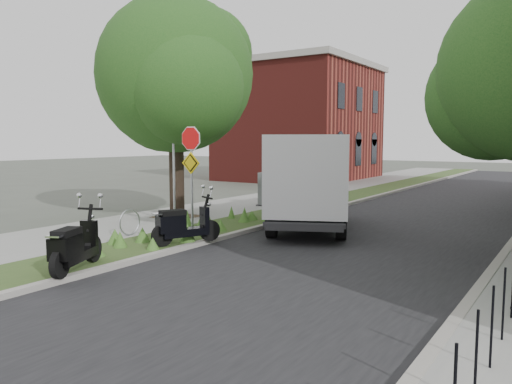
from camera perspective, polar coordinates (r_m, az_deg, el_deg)
ground at (r=13.33m, az=-4.37°, el=-6.28°), size 120.00×120.00×0.00m
sidewalk_near at (r=23.86m, az=2.32°, el=-0.72°), size 3.50×60.00×0.12m
verge at (r=22.57m, az=8.31°, el=-1.16°), size 2.00×60.00×0.12m
kerb_near at (r=22.16m, az=10.65°, el=-1.32°), size 0.20×60.00×0.13m
road at (r=21.07m, az=19.45°, el=-2.09°), size 7.00×60.00×0.01m
street_tree_main at (r=17.97m, az=-9.28°, el=12.19°), size 6.21×5.54×7.66m
bare_post at (r=16.50m, az=-9.38°, el=3.43°), size 0.08×0.08×4.00m
bike_hoop at (r=14.62m, az=-14.25°, el=-3.38°), size 0.06×0.78×0.77m
sign_assembly at (r=14.38m, az=-7.43°, el=3.93°), size 0.94×0.08×3.22m
brick_building at (r=36.75m, az=5.07°, el=8.06°), size 9.40×10.40×8.30m
scooter_near at (r=10.91m, az=-20.30°, el=-6.29°), size 0.99×1.83×0.93m
scooter_far at (r=13.10m, az=-8.79°, el=-4.04°), size 0.96×1.80×0.91m
box_truck at (r=15.71m, az=6.08°, el=1.64°), size 4.27×5.97×2.53m
utility_cabinet at (r=20.61m, az=1.68°, el=0.24°), size 1.08×0.77×1.37m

